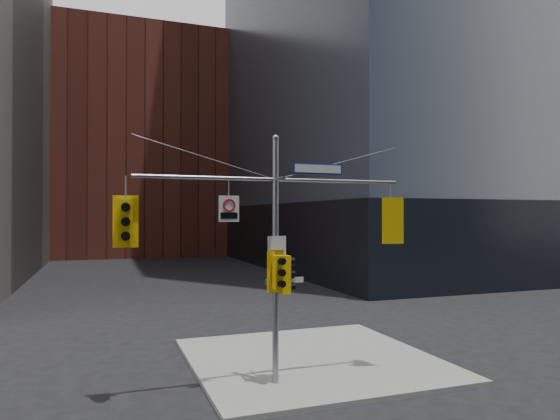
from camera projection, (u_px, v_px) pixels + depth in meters
ground at (302, 414)px, 12.45m from camera, size 160.00×160.00×0.00m
sidewalk_corner at (312, 359)px, 16.89m from camera, size 8.00×8.00×0.15m
podium_ne at (434, 234)px, 52.06m from camera, size 36.40×36.40×6.00m
brick_midrise at (139, 149)px, 67.19m from camera, size 26.00×20.00×28.00m
signal_assembly at (276, 234)px, 14.37m from camera, size 8.00×0.80×7.30m
traffic_light_west_arm at (126, 222)px, 12.99m from camera, size 0.66×0.53×1.38m
traffic_light_east_arm at (390, 221)px, 15.67m from camera, size 0.68×0.61×1.44m
traffic_light_pole_side at (286, 275)px, 14.48m from camera, size 0.44×0.37×1.11m
traffic_light_pole_front at (279, 272)px, 14.11m from camera, size 0.56×0.49×1.17m
street_sign_blade at (318, 169)px, 14.85m from camera, size 1.59×0.05×0.31m
regulatory_sign_arm at (229, 208)px, 13.89m from camera, size 0.59×0.08×0.73m
regulatory_sign_pole at (277, 249)px, 14.26m from camera, size 0.54×0.04×0.71m
street_blade_ew at (290, 280)px, 14.52m from camera, size 0.80×0.11×0.16m
street_blade_ns at (270, 284)px, 14.79m from camera, size 0.07×0.84×0.17m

